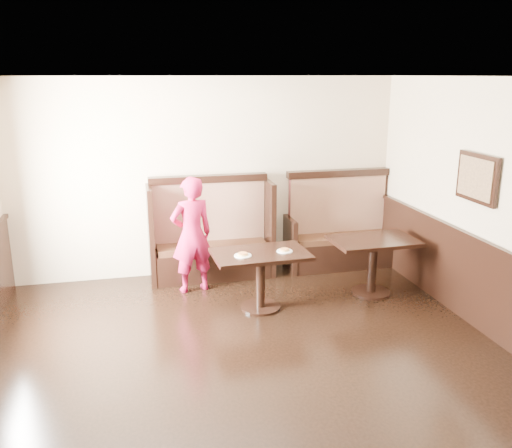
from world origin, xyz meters
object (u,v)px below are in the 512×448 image
object	(u,v)px
booth_neighbor	(339,235)
child	(192,235)
table_main	(260,266)
booth_main	(211,241)
table_neighbor	(373,253)

from	to	relation	value
booth_neighbor	child	xyz separation A→B (m)	(-2.28, -0.49, 0.30)
table_main	child	size ratio (longest dim) A/B	0.76
booth_main	table_main	distance (m)	1.35
booth_main	table_main	world-z (taller)	booth_main
child	booth_main	bearing A→B (deg)	-136.68
table_main	table_neighbor	bearing A→B (deg)	2.20
booth_neighbor	table_neighbor	size ratio (longest dim) A/B	1.49
table_main	table_neighbor	xyz separation A→B (m)	(1.55, 0.13, 0.00)
booth_neighbor	table_main	distance (m)	2.00
booth_neighbor	table_neighbor	world-z (taller)	booth_neighbor
table_main	child	bearing A→B (deg)	130.79
booth_main	table_neighbor	distance (m)	2.28
booth_main	table_main	size ratio (longest dim) A/B	1.48
booth_main	child	size ratio (longest dim) A/B	1.12
table_neighbor	child	world-z (taller)	child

